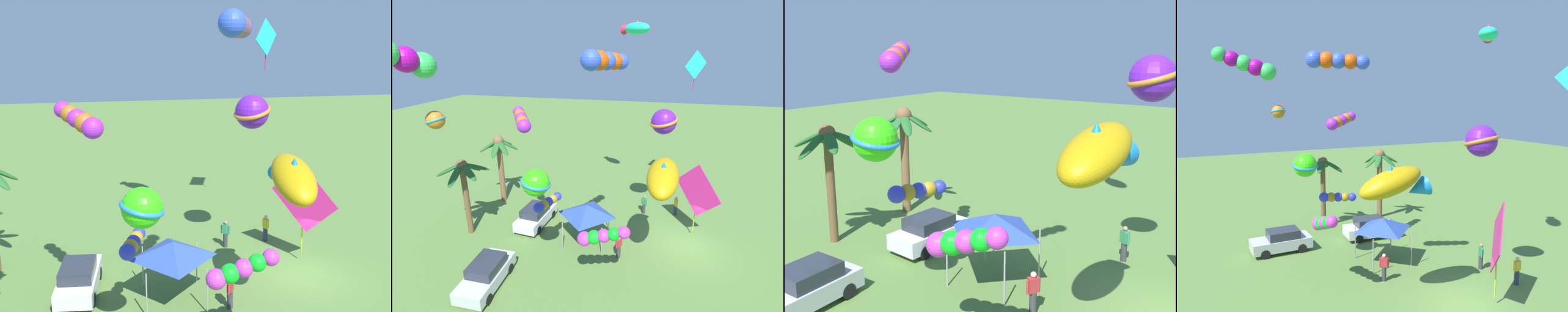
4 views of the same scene
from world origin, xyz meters
TOP-DOWN VIEW (x-y plane):
  - ground_plane at (0.00, 0.00)m, footprint 120.00×120.00m
  - palm_tree_0 at (3.15, 15.32)m, footprint 3.21×3.06m
  - palm_tree_1 at (-1.97, 15.14)m, footprint 3.31×3.43m
  - parked_car_0 at (0.19, 10.98)m, footprint 4.04×2.04m
  - parked_car_1 at (-6.35, 11.16)m, footprint 3.92×1.78m
  - spectator_0 at (3.76, 3.15)m, footprint 0.39×0.49m
  - spectator_1 at (4.15, 0.68)m, footprint 0.54×0.29m
  - spectator_2 at (-2.21, 4.32)m, footprint 0.49×0.39m
  - festival_tent at (-1.06, 6.69)m, footprint 2.86×2.86m
  - kite_tube_0 at (-3.42, 8.51)m, footprint 2.28×1.10m
  - kite_ball_2 at (-5.47, 8.22)m, footprint 1.60×1.60m
  - kite_diamond_3 at (7.11, 0.11)m, footprint 1.43×1.70m
  - kite_ball_4 at (2.57, 2.16)m, footprint 2.54×2.53m
  - kite_fish_5 at (4.93, 4.62)m, footprint 2.35×2.51m
  - kite_ball_6 at (-5.78, 13.28)m, footprint 1.12×1.11m
  - kite_tube_7 at (-5.54, 4.82)m, footprint 0.75×2.70m
  - kite_fish_8 at (-2.88, 2.01)m, footprint 3.99×1.85m
  - kite_tube_9 at (-4.74, 4.93)m, footprint 3.10×1.72m
  - kite_diamond_10 at (1.52, -0.45)m, footprint 2.30×2.76m
  - kite_tube_11 at (-2.35, 10.31)m, footprint 2.58×1.94m

SIDE VIEW (x-z plane):
  - ground_plane at x=0.00m, z-range 0.00..0.00m
  - parked_car_0 at x=0.19m, z-range 0.00..1.51m
  - parked_car_1 at x=-6.35m, z-range 0.00..1.51m
  - spectator_0 at x=3.76m, z-range 0.02..1.61m
  - spectator_1 at x=4.15m, z-range 0.02..1.61m
  - spectator_2 at x=-2.21m, z-range 0.02..1.61m
  - festival_tent at x=-1.06m, z-range 1.04..3.89m
  - kite_diamond_10 at x=1.52m, z-range 1.02..5.92m
  - kite_tube_7 at x=-5.54m, z-range 3.04..4.40m
  - kite_tube_0 at x=-3.42m, z-range 3.71..4.35m
  - palm_tree_1 at x=-1.97m, z-range 1.44..7.07m
  - palm_tree_0 at x=3.15m, z-range 1.32..7.21m
  - kite_fish_8 at x=-2.88m, z-range 5.07..7.23m
  - kite_ball_2 at x=-5.47m, z-range 5.57..6.97m
  - kite_ball_4 at x=2.57m, z-range 7.07..8.80m
  - kite_tube_11 at x=-2.35m, z-range 8.15..9.29m
  - kite_ball_6 at x=-5.78m, z-range 8.81..9.73m
  - kite_diamond_3 at x=7.11m, z-range 9.94..12.96m
  - kite_tube_9 at x=-4.74m, z-range 11.64..12.59m
  - kite_fish_5 at x=4.93m, z-range 13.48..14.52m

